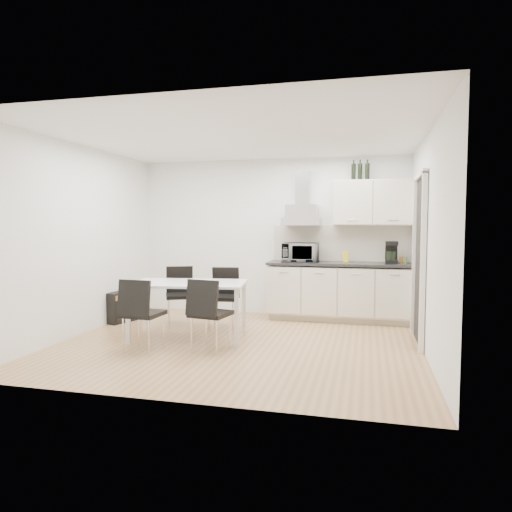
{
  "coord_description": "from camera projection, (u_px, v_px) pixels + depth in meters",
  "views": [
    {
      "loc": [
        1.57,
        -5.53,
        1.52
      ],
      "look_at": [
        0.15,
        0.29,
        1.1
      ],
      "focal_mm": 32.0,
      "sensor_mm": 36.0,
      "label": 1
    }
  ],
  "objects": [
    {
      "name": "chair_far_right",
      "position": [
        223.0,
        298.0,
        6.63
      ],
      "size": [
        0.49,
        0.54,
        0.88
      ],
      "primitive_type": null,
      "rotation": [
        0.0,
        0.0,
        3.25
      ],
      "color": "black",
      "rests_on": "ground"
    },
    {
      "name": "dining_table",
      "position": [
        189.0,
        288.0,
        6.05
      ],
      "size": [
        1.6,
        1.05,
        0.75
      ],
      "rotation": [
        0.0,
        0.0,
        0.14
      ],
      "color": "white",
      "rests_on": "ground"
    },
    {
      "name": "guitar_amp",
      "position": [
        123.0,
        306.0,
        7.11
      ],
      "size": [
        0.41,
        0.61,
        0.47
      ],
      "rotation": [
        0.0,
        0.0,
        -0.31
      ],
      "color": "black",
      "rests_on": "ground"
    },
    {
      "name": "chair_near_right",
      "position": [
        211.0,
        315.0,
        5.44
      ],
      "size": [
        0.52,
        0.57,
        0.88
      ],
      "primitive_type": null,
      "rotation": [
        0.0,
        0.0,
        -0.18
      ],
      "color": "black",
      "rests_on": "ground"
    },
    {
      "name": "doorway",
      "position": [
        418.0,
        261.0,
        5.77
      ],
      "size": [
        0.08,
        1.04,
        2.1
      ],
      "primitive_type": "cube",
      "color": "white",
      "rests_on": "ground"
    },
    {
      "name": "ground",
      "position": [
        239.0,
        343.0,
        5.83
      ],
      "size": [
        4.5,
        4.5,
        0.0
      ],
      "primitive_type": "plane",
      "color": "tan",
      "rests_on": "ground"
    },
    {
      "name": "wall_left",
      "position": [
        82.0,
        240.0,
        6.27
      ],
      "size": [
        0.1,
        4.0,
        2.6
      ],
      "primitive_type": "cube",
      "color": "white",
      "rests_on": "ground"
    },
    {
      "name": "wall_back",
      "position": [
        271.0,
        237.0,
        7.68
      ],
      "size": [
        4.5,
        0.1,
        2.6
      ],
      "primitive_type": "cube",
      "color": "white",
      "rests_on": "ground"
    },
    {
      "name": "wall_right",
      "position": [
        428.0,
        243.0,
        5.21
      ],
      "size": [
        0.1,
        4.0,
        2.6
      ],
      "primitive_type": "cube",
      "color": "white",
      "rests_on": "ground"
    },
    {
      "name": "ceiling",
      "position": [
        239.0,
        137.0,
        5.65
      ],
      "size": [
        4.5,
        4.5,
        0.0
      ],
      "primitive_type": "plane",
      "color": "white",
      "rests_on": "wall_back"
    },
    {
      "name": "wall_front",
      "position": [
        173.0,
        250.0,
        3.81
      ],
      "size": [
        4.5,
        0.1,
        2.6
      ],
      "primitive_type": "cube",
      "color": "white",
      "rests_on": "ground"
    },
    {
      "name": "chair_far_left",
      "position": [
        180.0,
        296.0,
        6.8
      ],
      "size": [
        0.62,
        0.64,
        0.88
      ],
      "primitive_type": null,
      "rotation": [
        0.0,
        0.0,
        3.6
      ],
      "color": "black",
      "rests_on": "ground"
    },
    {
      "name": "chair_near_left",
      "position": [
        143.0,
        315.0,
        5.44
      ],
      "size": [
        0.47,
        0.53,
        0.88
      ],
      "primitive_type": null,
      "rotation": [
        0.0,
        0.0,
        -0.06
      ],
      "color": "black",
      "rests_on": "ground"
    },
    {
      "name": "kitchenette",
      "position": [
        341.0,
        268.0,
        7.18
      ],
      "size": [
        2.22,
        0.64,
        2.52
      ],
      "color": "beige",
      "rests_on": "ground"
    },
    {
      "name": "floor_speaker",
      "position": [
        203.0,
        303.0,
        7.95
      ],
      "size": [
        0.21,
        0.2,
        0.28
      ],
      "primitive_type": "cube",
      "rotation": [
        0.0,
        0.0,
        -0.34
      ],
      "color": "black",
      "rests_on": "ground"
    }
  ]
}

